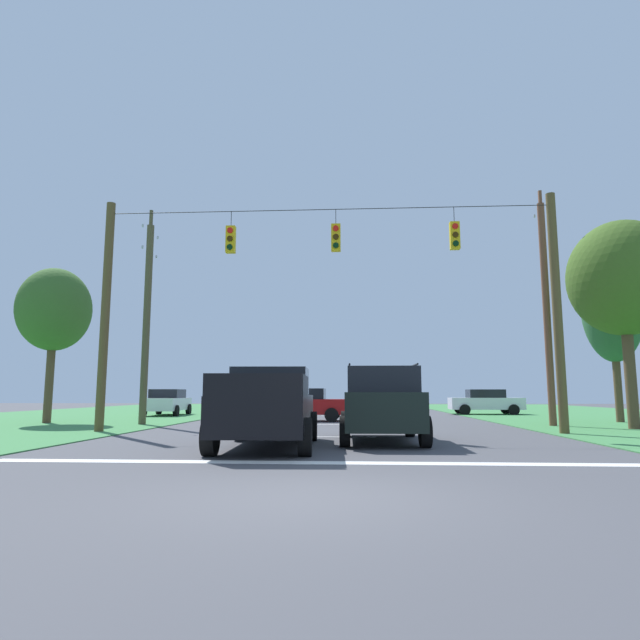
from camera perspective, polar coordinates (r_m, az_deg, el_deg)
ground_plane at (r=7.19m, az=-1.08°, el=-18.34°), size 120.00×120.00×0.00m
stop_bar_stripe at (r=10.46m, az=0.39°, el=-14.99°), size 12.94×0.45×0.01m
lane_dash_0 at (r=16.42m, az=1.53°, el=-12.37°), size 2.50×0.15×0.01m
lane_dash_1 at (r=22.70m, az=2.07°, el=-11.09°), size 2.50×0.15×0.01m
lane_dash_2 at (r=31.23m, az=2.45°, el=-10.19°), size 2.50×0.15×0.01m
lane_dash_3 at (r=36.20m, az=2.59°, el=-9.86°), size 2.50×0.15×0.01m
overhead_signal_span at (r=18.08m, az=0.80°, el=2.01°), size 15.60×0.31×8.02m
pickup_truck at (r=13.41m, az=-5.50°, el=-9.24°), size 2.44×5.47×1.95m
suv_black at (r=14.93m, az=6.48°, el=-8.72°), size 2.24×4.82×2.05m
distant_car_crossing_white at (r=34.42m, az=17.27°, el=-8.32°), size 4.34×2.10×1.52m
distant_car_oncoming at (r=25.60m, az=-1.85°, el=-8.96°), size 4.33×2.08×1.52m
distant_car_far_parked at (r=32.61m, az=-15.98°, el=-8.41°), size 2.22×4.40×1.52m
utility_pole_mid_right at (r=23.52m, az=23.03°, el=1.19°), size 0.28×1.61×9.70m
utility_pole_near_left at (r=23.72m, az=-18.02°, el=0.35°), size 0.30×1.81×9.19m
tree_roadside_right at (r=27.76m, az=28.73°, el=1.27°), size 2.64×2.64×7.85m
tree_roadside_far_right at (r=22.94m, az=29.62°, el=3.86°), size 3.92×3.92×7.74m
tree_roadside_left at (r=26.50m, az=-26.53°, el=0.95°), size 3.15×3.15×6.85m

